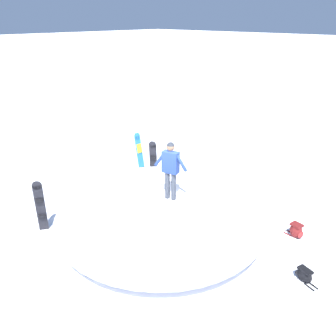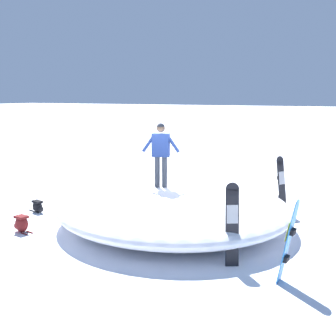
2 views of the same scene
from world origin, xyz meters
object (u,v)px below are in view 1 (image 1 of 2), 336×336
object	(u,v)px
backpack_near	(304,275)
snowboard_secondary_upright	(40,206)
backpack_far	(296,230)
snowboard_primary_upright	(139,152)
snowboard_tertiary_upright	(153,162)
snowboarder_standing	(171,166)

from	to	relation	value
backpack_near	snowboard_secondary_upright	bearing A→B (deg)	26.34
backpack_near	backpack_far	size ratio (longest dim) A/B	1.10
snowboard_primary_upright	snowboard_tertiary_upright	size ratio (longest dim) A/B	0.95
snowboarder_standing	snowboard_tertiary_upright	bearing A→B (deg)	-35.50
snowboard_primary_upright	snowboard_secondary_upright	bearing A→B (deg)	104.20
snowboarder_standing	snowboard_secondary_upright	xyz separation A→B (m)	(2.61, 2.66, -1.18)
snowboarder_standing	backpack_far	world-z (taller)	snowboarder_standing
backpack_near	backpack_far	bearing A→B (deg)	-59.08
backpack_far	backpack_near	bearing A→B (deg)	120.92
backpack_near	backpack_far	distance (m)	1.92
snowboard_secondary_upright	snowboard_tertiary_upright	size ratio (longest dim) A/B	0.98
snowboard_tertiary_upright	backpack_near	world-z (taller)	snowboard_tertiary_upright
snowboard_tertiary_upright	backpack_far	bearing A→B (deg)	-176.70
snowboard_primary_upright	snowboard_tertiary_upright	xyz separation A→B (m)	(-1.24, 0.43, 0.05)
snowboard_tertiary_upright	backpack_near	xyz separation A→B (m)	(-6.51, 1.33, -0.71)
snowboard_tertiary_upright	backpack_far	world-z (taller)	snowboard_tertiary_upright
snowboard_secondary_upright	snowboard_tertiary_upright	bearing A→B (deg)	-89.79
snowboard_primary_upright	backpack_near	distance (m)	7.97
snowboard_secondary_upright	snowboarder_standing	bearing A→B (deg)	-134.47
snowboarder_standing	snowboard_primary_upright	size ratio (longest dim) A/B	1.04
snowboard_primary_upright	snowboard_tertiary_upright	bearing A→B (deg)	160.84
snowboarder_standing	snowboard_primary_upright	xyz separation A→B (m)	(3.87, -2.31, -1.22)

